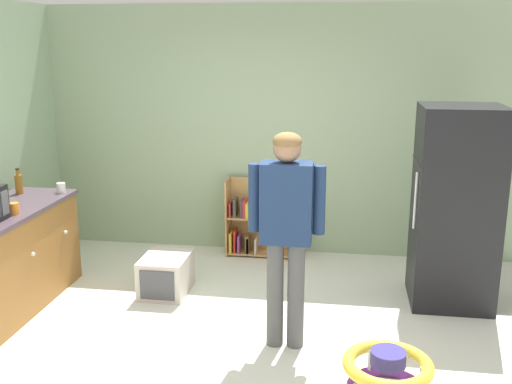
% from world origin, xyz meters
% --- Properties ---
extents(ground_plane, '(12.00, 12.00, 0.00)m').
position_xyz_m(ground_plane, '(0.00, 0.00, 0.00)').
color(ground_plane, silver).
rests_on(ground_plane, ground).
extents(back_wall, '(5.20, 0.06, 2.70)m').
position_xyz_m(back_wall, '(0.00, 2.33, 1.35)').
color(back_wall, '#97AF8A').
rests_on(back_wall, ground).
extents(kitchen_counter, '(0.65, 1.84, 0.90)m').
position_xyz_m(kitchen_counter, '(-2.20, 0.33, 0.45)').
color(kitchen_counter, '#905D2B').
rests_on(kitchen_counter, ground).
extents(refrigerator, '(0.73, 0.68, 1.78)m').
position_xyz_m(refrigerator, '(1.67, 1.18, 0.89)').
color(refrigerator, black).
rests_on(refrigerator, ground).
extents(bookshelf, '(0.80, 0.28, 0.85)m').
position_xyz_m(bookshelf, '(-0.23, 2.15, 0.37)').
color(bookshelf, tan).
rests_on(bookshelf, ground).
extents(standing_person, '(0.57, 0.22, 1.68)m').
position_xyz_m(standing_person, '(0.28, 0.14, 1.01)').
color(standing_person, '#515152').
rests_on(standing_person, ground).
extents(baby_walker, '(0.60, 0.60, 0.32)m').
position_xyz_m(baby_walker, '(1.03, -0.44, 0.16)').
color(baby_walker, purple).
rests_on(baby_walker, ground).
extents(pet_carrier, '(0.42, 0.55, 0.36)m').
position_xyz_m(pet_carrier, '(-0.93, 0.97, 0.18)').
color(pet_carrier, beige).
rests_on(pet_carrier, ground).
extents(amber_bottle, '(0.07, 0.07, 0.25)m').
position_xyz_m(amber_bottle, '(-2.36, 1.01, 1.00)').
color(amber_bottle, '#9E661E').
rests_on(amber_bottle, kitchen_counter).
extents(orange_cup, '(0.08, 0.08, 0.09)m').
position_xyz_m(orange_cup, '(-2.03, 0.36, 0.95)').
color(orange_cup, orange).
rests_on(orange_cup, kitchen_counter).
extents(white_cup, '(0.08, 0.08, 0.09)m').
position_xyz_m(white_cup, '(-1.98, 1.10, 0.95)').
color(white_cup, white).
rests_on(white_cup, kitchen_counter).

